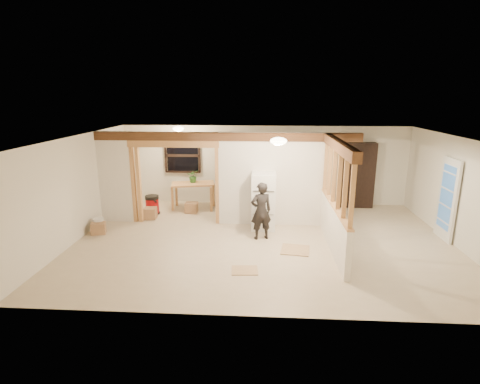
# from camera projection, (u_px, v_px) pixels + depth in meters

# --- Properties ---
(floor) EXTENTS (9.00, 6.50, 0.01)m
(floor) POSITION_uv_depth(u_px,v_px,m) (263.00, 240.00, 9.12)
(floor) COLOR #C4AF91
(floor) RESTS_ON ground
(ceiling) EXTENTS (9.00, 6.50, 0.01)m
(ceiling) POSITION_uv_depth(u_px,v_px,m) (264.00, 137.00, 8.49)
(ceiling) COLOR white
(wall_back) EXTENTS (9.00, 0.01, 2.50)m
(wall_back) POSITION_uv_depth(u_px,v_px,m) (264.00, 165.00, 11.94)
(wall_back) COLOR beige
(wall_back) RESTS_ON floor
(wall_front) EXTENTS (9.00, 0.01, 2.50)m
(wall_front) POSITION_uv_depth(u_px,v_px,m) (263.00, 244.00, 5.67)
(wall_front) COLOR beige
(wall_front) RESTS_ON floor
(wall_left) EXTENTS (0.01, 6.50, 2.50)m
(wall_left) POSITION_uv_depth(u_px,v_px,m) (78.00, 188.00, 9.08)
(wall_left) COLOR beige
(wall_left) RESTS_ON floor
(wall_right) EXTENTS (0.01, 6.50, 2.50)m
(wall_right) POSITION_uv_depth(u_px,v_px,m) (461.00, 194.00, 8.53)
(wall_right) COLOR beige
(wall_right) RESTS_ON floor
(partition_left_stub) EXTENTS (0.90, 0.12, 2.50)m
(partition_left_stub) POSITION_uv_depth(u_px,v_px,m) (115.00, 177.00, 10.21)
(partition_left_stub) COLOR silver
(partition_left_stub) RESTS_ON floor
(partition_center) EXTENTS (2.80, 0.12, 2.50)m
(partition_center) POSITION_uv_depth(u_px,v_px,m) (271.00, 180.00, 9.95)
(partition_center) COLOR silver
(partition_center) RESTS_ON floor
(doorway_frame) EXTENTS (2.46, 0.14, 2.20)m
(doorway_frame) POSITION_uv_depth(u_px,v_px,m) (175.00, 184.00, 10.15)
(doorway_frame) COLOR tan
(doorway_frame) RESTS_ON floor
(header_beam_back) EXTENTS (7.00, 0.18, 0.22)m
(header_beam_back) POSITION_uv_depth(u_px,v_px,m) (226.00, 137.00, 9.74)
(header_beam_back) COLOR brown
(header_beam_back) RESTS_ON ceiling
(header_beam_right) EXTENTS (0.18, 3.30, 0.22)m
(header_beam_right) POSITION_uv_depth(u_px,v_px,m) (339.00, 146.00, 8.04)
(header_beam_right) COLOR brown
(header_beam_right) RESTS_ON ceiling
(pony_wall) EXTENTS (0.12, 3.20, 1.00)m
(pony_wall) POSITION_uv_depth(u_px,v_px,m) (333.00, 228.00, 8.51)
(pony_wall) COLOR silver
(pony_wall) RESTS_ON floor
(stud_partition) EXTENTS (0.14, 3.20, 1.32)m
(stud_partition) POSITION_uv_depth(u_px,v_px,m) (337.00, 178.00, 8.22)
(stud_partition) COLOR tan
(stud_partition) RESTS_ON pony_wall
(window_back) EXTENTS (1.12, 0.10, 1.10)m
(window_back) POSITION_uv_depth(u_px,v_px,m) (182.00, 156.00, 11.95)
(window_back) COLOR black
(window_back) RESTS_ON wall_back
(french_door) EXTENTS (0.12, 0.86, 2.00)m
(french_door) POSITION_uv_depth(u_px,v_px,m) (447.00, 199.00, 8.99)
(french_door) COLOR white
(french_door) RESTS_ON floor
(ceiling_dome_main) EXTENTS (0.36, 0.36, 0.16)m
(ceiling_dome_main) POSITION_uv_depth(u_px,v_px,m) (279.00, 141.00, 7.99)
(ceiling_dome_main) COLOR #FFEABF
(ceiling_dome_main) RESTS_ON ceiling
(ceiling_dome_util) EXTENTS (0.32, 0.32, 0.14)m
(ceiling_dome_util) POSITION_uv_depth(u_px,v_px,m) (178.00, 129.00, 10.86)
(ceiling_dome_util) COLOR #FFEABF
(ceiling_dome_util) RESTS_ON ceiling
(hanging_bulb) EXTENTS (0.07, 0.07, 0.07)m
(hanging_bulb) POSITION_uv_depth(u_px,v_px,m) (191.00, 142.00, 10.23)
(hanging_bulb) COLOR #FFD88C
(hanging_bulb) RESTS_ON ceiling
(refrigerator) EXTENTS (0.62, 0.60, 1.49)m
(refrigerator) POSITION_uv_depth(u_px,v_px,m) (263.00, 201.00, 9.74)
(refrigerator) COLOR white
(refrigerator) RESTS_ON floor
(woman) EXTENTS (0.60, 0.49, 1.43)m
(woman) POSITION_uv_depth(u_px,v_px,m) (261.00, 211.00, 9.04)
(woman) COLOR black
(woman) RESTS_ON floor
(work_table) EXTENTS (1.40, 0.90, 0.81)m
(work_table) POSITION_uv_depth(u_px,v_px,m) (193.00, 196.00, 11.56)
(work_table) COLOR tan
(work_table) RESTS_ON floor
(potted_plant) EXTENTS (0.42, 0.38, 0.40)m
(potted_plant) POSITION_uv_depth(u_px,v_px,m) (193.00, 176.00, 11.49)
(potted_plant) COLOR #34792D
(potted_plant) RESTS_ON work_table
(shop_vac) EXTENTS (0.55, 0.55, 0.57)m
(shop_vac) POSITION_uv_depth(u_px,v_px,m) (152.00, 205.00, 11.05)
(shop_vac) COLOR #9C080B
(shop_vac) RESTS_ON floor
(bookshelf) EXTENTS (1.01, 0.34, 2.03)m
(bookshelf) POSITION_uv_depth(u_px,v_px,m) (357.00, 175.00, 11.60)
(bookshelf) COLOR black
(bookshelf) RESTS_ON floor
(bucket) EXTENTS (0.30, 0.30, 0.35)m
(bucket) POSITION_uv_depth(u_px,v_px,m) (99.00, 225.00, 9.69)
(bucket) COLOR white
(bucket) RESTS_ON floor
(box_util_a) EXTENTS (0.37, 0.32, 0.31)m
(box_util_a) POSITION_uv_depth(u_px,v_px,m) (191.00, 208.00, 11.22)
(box_util_a) COLOR #9D714B
(box_util_a) RESTS_ON floor
(box_util_b) EXTENTS (0.36, 0.36, 0.31)m
(box_util_b) POSITION_uv_depth(u_px,v_px,m) (150.00, 213.00, 10.69)
(box_util_b) COLOR #9D714B
(box_util_b) RESTS_ON floor
(box_front) EXTENTS (0.42, 0.37, 0.28)m
(box_front) POSITION_uv_depth(u_px,v_px,m) (98.00, 228.00, 9.52)
(box_front) COLOR #9D714B
(box_front) RESTS_ON floor
(floor_panel_near) EXTENTS (0.71, 0.71, 0.02)m
(floor_panel_near) POSITION_uv_depth(u_px,v_px,m) (295.00, 250.00, 8.53)
(floor_panel_near) COLOR tan
(floor_panel_near) RESTS_ON floor
(floor_panel_far) EXTENTS (0.56, 0.46, 0.02)m
(floor_panel_far) POSITION_uv_depth(u_px,v_px,m) (245.00, 270.00, 7.54)
(floor_panel_far) COLOR tan
(floor_panel_far) RESTS_ON floor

